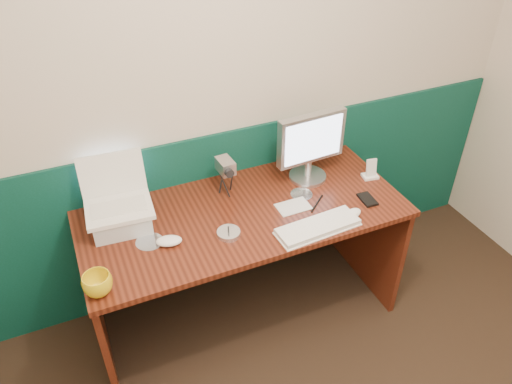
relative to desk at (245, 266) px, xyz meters
name	(u,v)px	position (x,y,z in m)	size (l,w,h in m)	color
back_wall	(222,87)	(0.04, 0.37, 0.88)	(3.50, 0.04, 2.50)	beige
wainscot	(228,208)	(0.04, 0.36, 0.12)	(3.48, 0.02, 1.00)	#08372A
desk	(245,266)	(0.00, 0.00, 0.00)	(1.60, 0.70, 0.75)	#39130A
laptop_riser	(121,219)	(-0.57, 0.13, 0.42)	(0.26, 0.22, 0.09)	#B8BEC3
laptop	(115,189)	(-0.57, 0.13, 0.59)	(0.30, 0.23, 0.25)	white
monitor	(310,148)	(0.43, 0.14, 0.56)	(0.37, 0.11, 0.37)	#BCBCC1
keyboard	(318,227)	(0.27, -0.26, 0.39)	(0.40, 0.13, 0.02)	white
mouse_right	(353,213)	(0.47, -0.24, 0.39)	(0.10, 0.06, 0.03)	white
mouse_left	(169,241)	(-0.40, -0.09, 0.39)	(0.12, 0.07, 0.04)	white
mug	(98,284)	(-0.74, -0.26, 0.42)	(0.12, 0.12, 0.09)	yellow
camcorder	(226,175)	(-0.02, 0.18, 0.49)	(0.10, 0.14, 0.22)	#B2B3B7
cd_spindle	(229,233)	(-0.13, -0.13, 0.39)	(0.11, 0.11, 0.02)	silver
cd_loose_a	(149,242)	(-0.48, -0.03, 0.38)	(0.13, 0.13, 0.00)	#B5BBC6
cd_loose_b	(301,194)	(0.33, 0.01, 0.38)	(0.11, 0.11, 0.00)	#B5BDC6
pen	(317,203)	(0.36, -0.09, 0.38)	(0.01, 0.01, 0.15)	black
papers	(293,207)	(0.24, -0.06, 0.38)	(0.17, 0.11, 0.00)	white
dock	(370,176)	(0.74, 0.00, 0.38)	(0.08, 0.06, 0.02)	white
music_player	(371,167)	(0.74, 0.00, 0.44)	(0.06, 0.01, 0.10)	silver
pda	(367,199)	(0.61, -0.17, 0.38)	(0.07, 0.11, 0.01)	black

